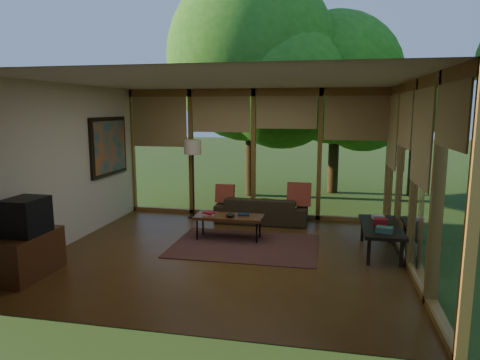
% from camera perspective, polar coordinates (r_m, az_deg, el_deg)
% --- Properties ---
extents(floor, '(5.50, 5.50, 0.00)m').
position_cam_1_polar(floor, '(6.93, -1.80, -9.80)').
color(floor, brown).
rests_on(floor, ground).
extents(ceiling, '(5.50, 5.50, 0.00)m').
position_cam_1_polar(ceiling, '(6.55, -1.92, 13.10)').
color(ceiling, silver).
rests_on(ceiling, ground).
extents(wall_left, '(0.04, 5.00, 2.70)m').
position_cam_1_polar(wall_left, '(7.71, -22.17, 1.81)').
color(wall_left, beige).
rests_on(wall_left, ground).
extents(wall_front, '(5.50, 0.04, 2.70)m').
position_cam_1_polar(wall_front, '(4.25, -9.66, -3.37)').
color(wall_front, beige).
rests_on(wall_front, ground).
extents(window_wall_back, '(5.50, 0.12, 2.70)m').
position_cam_1_polar(window_wall_back, '(9.04, 1.81, 3.53)').
color(window_wall_back, olive).
rests_on(window_wall_back, ground).
extents(window_wall_right, '(0.12, 5.00, 2.70)m').
position_cam_1_polar(window_wall_right, '(6.55, 22.27, 0.55)').
color(window_wall_right, olive).
rests_on(window_wall_right, ground).
extents(tree_nw, '(4.34, 4.34, 5.78)m').
position_cam_1_polar(tree_nw, '(11.40, 1.54, 16.12)').
color(tree_nw, '#362713').
rests_on(tree_nw, ground).
extents(tree_ne, '(3.50, 3.50, 4.84)m').
position_cam_1_polar(tree_ne, '(12.03, 12.71, 13.04)').
color(tree_ne, '#362713').
rests_on(tree_ne, ground).
extents(rug, '(2.42, 1.72, 0.01)m').
position_cam_1_polar(rug, '(7.30, 0.69, -8.72)').
color(rug, brown).
rests_on(rug, floor).
extents(sofa, '(1.84, 0.72, 0.54)m').
position_cam_1_polar(sofa, '(8.69, 2.90, -3.96)').
color(sofa, '#322819').
rests_on(sofa, floor).
extents(pillow_left, '(0.38, 0.20, 0.40)m').
position_cam_1_polar(pillow_left, '(8.72, -2.02, -1.87)').
color(pillow_left, maroon).
rests_on(pillow_left, sofa).
extents(pillow_right, '(0.47, 0.25, 0.49)m').
position_cam_1_polar(pillow_right, '(8.49, 7.88, -1.98)').
color(pillow_right, maroon).
rests_on(pillow_right, sofa).
extents(ct_book_lower, '(0.20, 0.15, 0.03)m').
position_cam_1_polar(ct_book_lower, '(7.60, -4.18, -4.61)').
color(ct_book_lower, '#B8AFA7').
rests_on(ct_book_lower, coffee_table).
extents(ct_book_upper, '(0.22, 0.20, 0.03)m').
position_cam_1_polar(ct_book_upper, '(7.59, -4.18, -4.39)').
color(ct_book_upper, maroon).
rests_on(ct_book_upper, coffee_table).
extents(ct_book_side, '(0.22, 0.18, 0.03)m').
position_cam_1_polar(ct_book_side, '(7.58, 0.47, -4.61)').
color(ct_book_side, '#151E30').
rests_on(ct_book_side, coffee_table).
extents(ct_bowl, '(0.16, 0.16, 0.07)m').
position_cam_1_polar(ct_bowl, '(7.45, -1.31, -4.71)').
color(ct_bowl, black).
rests_on(ct_bowl, coffee_table).
extents(media_cabinet, '(0.50, 1.00, 0.60)m').
position_cam_1_polar(media_cabinet, '(6.64, -26.43, -8.95)').
color(media_cabinet, '#552E17').
rests_on(media_cabinet, floor).
extents(television, '(0.45, 0.55, 0.50)m').
position_cam_1_polar(television, '(6.48, -26.65, -4.34)').
color(television, black).
rests_on(television, media_cabinet).
extents(console_book_a, '(0.27, 0.22, 0.09)m').
position_cam_1_polar(console_book_a, '(6.80, 18.69, -6.29)').
color(console_book_a, '#386358').
rests_on(console_book_a, side_console).
extents(console_book_b, '(0.23, 0.18, 0.10)m').
position_cam_1_polar(console_book_b, '(7.23, 18.26, -5.29)').
color(console_book_b, maroon).
rests_on(console_book_b, side_console).
extents(console_book_c, '(0.21, 0.17, 0.05)m').
position_cam_1_polar(console_book_c, '(7.62, 17.91, -4.69)').
color(console_book_c, '#B8AFA7').
rests_on(console_book_c, side_console).
extents(floor_lamp, '(0.36, 0.36, 1.65)m').
position_cam_1_polar(floor_lamp, '(8.98, -6.33, 3.79)').
color(floor_lamp, black).
rests_on(floor_lamp, floor).
extents(coffee_table, '(1.20, 0.50, 0.43)m').
position_cam_1_polar(coffee_table, '(7.57, -1.51, -5.02)').
color(coffee_table, '#552E17').
rests_on(coffee_table, floor).
extents(side_console, '(0.60, 1.40, 0.46)m').
position_cam_1_polar(side_console, '(7.20, 18.27, -6.11)').
color(side_console, black).
rests_on(side_console, floor).
extents(wall_painting, '(0.06, 1.35, 1.15)m').
position_cam_1_polar(wall_painting, '(8.87, -17.06, 4.30)').
color(wall_painting, black).
rests_on(wall_painting, wall_left).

